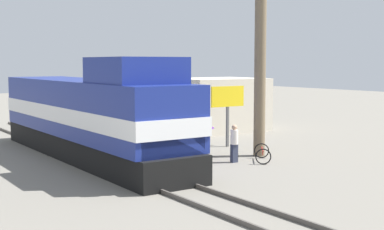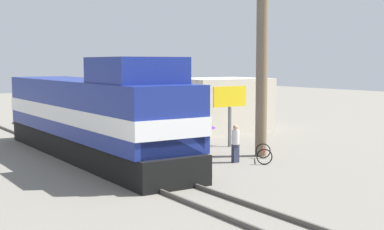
{
  "view_description": "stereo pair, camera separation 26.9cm",
  "coord_description": "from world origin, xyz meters",
  "px_view_note": "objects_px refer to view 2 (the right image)",
  "views": [
    {
      "loc": [
        -9.76,
        -19.27,
        4.4
      ],
      "look_at": [
        1.2,
        -3.04,
        2.48
      ],
      "focal_mm": 50.0,
      "sensor_mm": 36.0,
      "label": 1
    },
    {
      "loc": [
        -9.54,
        -19.42,
        4.4
      ],
      "look_at": [
        1.2,
        -3.04,
        2.48
      ],
      "focal_mm": 50.0,
      "sensor_mm": 36.0,
      "label": 2
    }
  ],
  "objects_px": {
    "bicycle": "(264,154)",
    "billboard_sign": "(230,101)",
    "vendor_umbrella": "(188,122)",
    "person_bystander": "(235,142)",
    "utility_pole": "(262,56)",
    "locomotive": "(93,116)"
  },
  "relations": [
    {
      "from": "locomotive",
      "to": "bicycle",
      "type": "height_order",
      "value": "locomotive"
    },
    {
      "from": "vendor_umbrella",
      "to": "person_bystander",
      "type": "bearing_deg",
      "value": -58.42
    },
    {
      "from": "utility_pole",
      "to": "person_bystander",
      "type": "distance_m",
      "value": 4.37
    },
    {
      "from": "utility_pole",
      "to": "billboard_sign",
      "type": "distance_m",
      "value": 3.86
    },
    {
      "from": "bicycle",
      "to": "vendor_umbrella",
      "type": "bearing_deg",
      "value": 173.16
    },
    {
      "from": "utility_pole",
      "to": "billboard_sign",
      "type": "xyz_separation_m",
      "value": [
        0.48,
        3.06,
        -2.31
      ]
    },
    {
      "from": "person_bystander",
      "to": "billboard_sign",
      "type": "bearing_deg",
      "value": 56.03
    },
    {
      "from": "person_bystander",
      "to": "bicycle",
      "type": "height_order",
      "value": "person_bystander"
    },
    {
      "from": "billboard_sign",
      "to": "person_bystander",
      "type": "bearing_deg",
      "value": -123.97
    },
    {
      "from": "locomotive",
      "to": "billboard_sign",
      "type": "xyz_separation_m",
      "value": [
        7.38,
        -0.56,
        0.45
      ]
    },
    {
      "from": "billboard_sign",
      "to": "bicycle",
      "type": "relative_size",
      "value": 1.88
    },
    {
      "from": "locomotive",
      "to": "utility_pole",
      "type": "bearing_deg",
      "value": -27.72
    },
    {
      "from": "person_bystander",
      "to": "bicycle",
      "type": "xyz_separation_m",
      "value": [
        1.22,
        -0.5,
        -0.56
      ]
    },
    {
      "from": "vendor_umbrella",
      "to": "billboard_sign",
      "type": "relative_size",
      "value": 0.79
    },
    {
      "from": "bicycle",
      "to": "utility_pole",
      "type": "bearing_deg",
      "value": 93.54
    },
    {
      "from": "bicycle",
      "to": "billboard_sign",
      "type": "bearing_deg",
      "value": 111.68
    },
    {
      "from": "vendor_umbrella",
      "to": "bicycle",
      "type": "height_order",
      "value": "vendor_umbrella"
    },
    {
      "from": "utility_pole",
      "to": "bicycle",
      "type": "distance_m",
      "value": 4.59
    },
    {
      "from": "vendor_umbrella",
      "to": "bicycle",
      "type": "distance_m",
      "value": 3.72
    },
    {
      "from": "billboard_sign",
      "to": "person_bystander",
      "type": "height_order",
      "value": "billboard_sign"
    },
    {
      "from": "utility_pole",
      "to": "billboard_sign",
      "type": "height_order",
      "value": "utility_pole"
    },
    {
      "from": "billboard_sign",
      "to": "person_bystander",
      "type": "relative_size",
      "value": 1.89
    }
  ]
}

